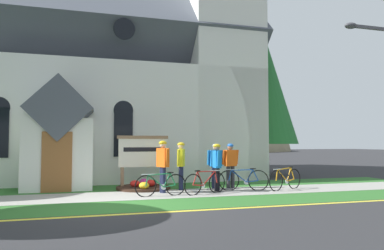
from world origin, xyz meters
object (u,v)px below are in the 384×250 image
at_px(bicycle_red, 285,179).
at_px(cyclist_in_green_jersey, 230,162).
at_px(cyclist_in_white_jersey, 163,162).
at_px(cyclist_in_yellow_jersey, 216,162).
at_px(bicycle_silver, 205,183).
at_px(roadside_conifer, 263,86).
at_px(church_sign, 143,153).
at_px(bicycle_white, 244,180).
at_px(cyclist_in_orange_jersey, 217,163).
at_px(bicycle_green, 161,185).
at_px(cyclist_in_red_jersey, 181,162).

relative_size(bicycle_red, cyclist_in_green_jersey, 1.00).
bearing_deg(cyclist_in_white_jersey, cyclist_in_yellow_jersey, 16.90).
bearing_deg(cyclist_in_yellow_jersey, bicycle_silver, -122.90).
bearing_deg(roadside_conifer, cyclist_in_yellow_jersey, -133.98).
distance_m(bicycle_silver, cyclist_in_white_jersey, 1.62).
bearing_deg(church_sign, cyclist_in_white_jersey, -71.16).
relative_size(bicycle_white, roadside_conifer, 0.22).
distance_m(bicycle_silver, cyclist_in_green_jersey, 1.90).
xyz_separation_m(bicycle_silver, cyclist_in_orange_jersey, (0.59, 0.47, 0.61)).
relative_size(cyclist_in_orange_jersey, roadside_conifer, 0.21).
distance_m(bicycle_white, cyclist_in_green_jersey, 0.96).
bearing_deg(bicycle_green, cyclist_in_orange_jersey, 13.91).
bearing_deg(bicycle_white, cyclist_in_orange_jersey, 178.17).
bearing_deg(church_sign, bicycle_red, -20.42).
distance_m(church_sign, cyclist_in_green_jersey, 3.34).
bearing_deg(cyclist_in_red_jersey, bicycle_red, -14.50).
bearing_deg(cyclist_in_orange_jersey, church_sign, 146.39).
height_order(cyclist_in_red_jersey, roadside_conifer, roadside_conifer).
bearing_deg(cyclist_in_yellow_jersey, bicycle_red, -24.35).
height_order(church_sign, bicycle_red, church_sign).
bearing_deg(cyclist_in_white_jersey, cyclist_in_green_jersey, 11.31).
xyz_separation_m(cyclist_in_red_jersey, cyclist_in_orange_jersey, (1.13, -0.71, -0.04)).
relative_size(bicycle_white, cyclist_in_red_jersey, 1.01).
relative_size(cyclist_in_red_jersey, cyclist_in_orange_jersey, 1.03).
bearing_deg(cyclist_in_white_jersey, bicycle_white, -3.56).
height_order(cyclist_in_red_jersey, cyclist_in_orange_jersey, cyclist_in_red_jersey).
xyz_separation_m(church_sign, bicycle_red, (4.96, -1.85, -0.92)).
relative_size(church_sign, bicycle_white, 1.13).
xyz_separation_m(church_sign, cyclist_in_green_jersey, (3.19, -0.91, -0.32)).
relative_size(bicycle_green, bicycle_red, 1.01).
distance_m(church_sign, bicycle_silver, 2.91).
bearing_deg(bicycle_white, church_sign, 154.46).
bearing_deg(cyclist_in_red_jersey, cyclist_in_green_jersey, -0.48).
bearing_deg(cyclist_in_orange_jersey, cyclist_in_green_jersey, 41.23).
xyz_separation_m(bicycle_silver, cyclist_in_red_jersey, (-0.54, 1.18, 0.65)).
relative_size(bicycle_red, cyclist_in_yellow_jersey, 1.01).
bearing_deg(church_sign, roadside_conifer, 27.68).
height_order(bicycle_silver, cyclist_in_green_jersey, cyclist_in_green_jersey).
distance_m(cyclist_in_white_jersey, cyclist_in_yellow_jersey, 2.25).
xyz_separation_m(bicycle_green, cyclist_in_white_jersey, (0.18, 0.67, 0.70)).
height_order(church_sign, cyclist_in_orange_jersey, church_sign).
bearing_deg(bicycle_red, cyclist_in_white_jersey, 174.91).
bearing_deg(cyclist_in_yellow_jersey, church_sign, 163.20).
bearing_deg(church_sign, bicycle_green, -81.54).
relative_size(bicycle_red, bicycle_white, 0.96).
height_order(bicycle_red, cyclist_in_green_jersey, cyclist_in_green_jersey).
relative_size(bicycle_green, cyclist_in_red_jersey, 0.98).
xyz_separation_m(cyclist_in_white_jersey, cyclist_in_yellow_jersey, (2.15, 0.65, -0.08)).
bearing_deg(cyclist_in_yellow_jersey, roadside_conifer, 46.02).
height_order(bicycle_white, cyclist_in_yellow_jersey, cyclist_in_yellow_jersey).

